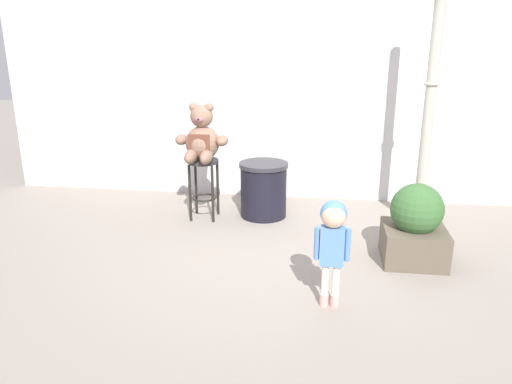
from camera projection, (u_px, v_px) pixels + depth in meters
name	position (u px, v px, depth m)	size (l,w,h in m)	color
ground_plane	(274.00, 256.00, 4.84)	(24.00, 24.00, 0.00)	gray
building_wall	(293.00, 56.00, 6.27)	(7.91, 0.30, 3.76)	silver
bar_stool_with_teddy	(204.00, 177.00, 5.75)	(0.36, 0.36, 0.73)	#2B2A2C
teddy_bear	(202.00, 139.00, 5.58)	(0.62, 0.56, 0.67)	#856453
child_walking	(333.00, 231.00, 3.75)	(0.28, 0.23, 0.89)	#D59F97
trash_bin	(264.00, 189.00, 5.86)	(0.59, 0.59, 0.67)	black
lamppost	(427.00, 131.00, 5.32)	(0.29, 0.29, 2.80)	#B6A499
planter_with_shrub	(415.00, 227.00, 4.64)	(0.59, 0.59, 0.78)	brown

